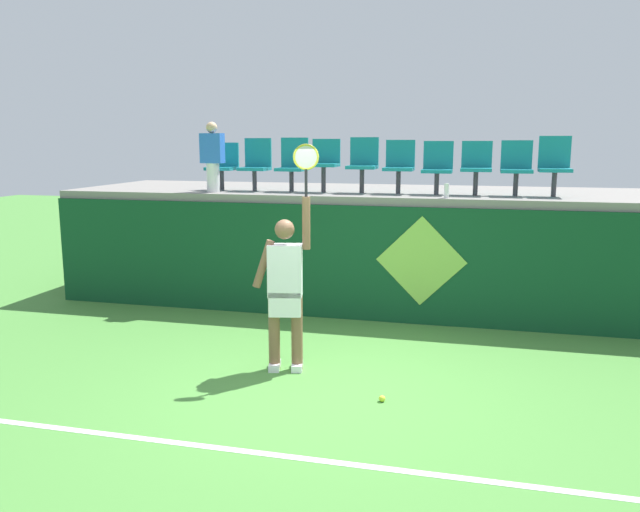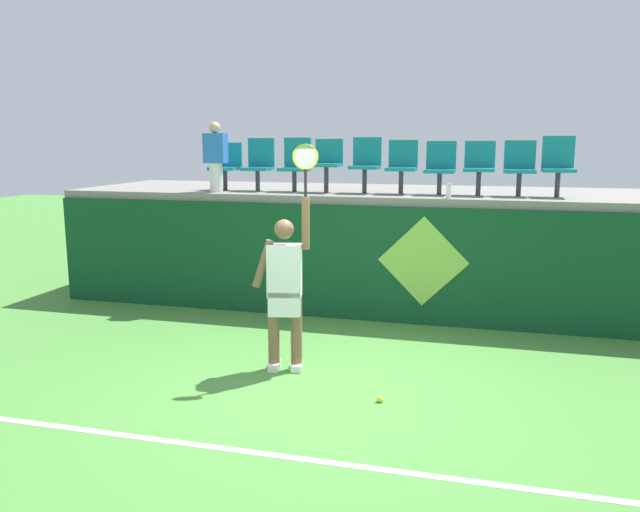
{
  "view_description": "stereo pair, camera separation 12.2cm",
  "coord_description": "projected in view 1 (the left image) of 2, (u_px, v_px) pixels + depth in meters",
  "views": [
    {
      "loc": [
        1.48,
        -6.11,
        2.59
      ],
      "look_at": [
        -0.29,
        0.99,
        1.26
      ],
      "focal_mm": 35.72,
      "sensor_mm": 36.0,
      "label": 1
    },
    {
      "loc": [
        1.6,
        -6.08,
        2.59
      ],
      "look_at": [
        -0.29,
        0.99,
        1.26
      ],
      "focal_mm": 35.72,
      "sensor_mm": 36.0,
      "label": 2
    }
  ],
  "objects": [
    {
      "name": "ground_plane",
      "position": [
        324.0,
        392.0,
        6.65
      ],
      "size": [
        40.0,
        40.0,
        0.0
      ],
      "primitive_type": "plane",
      "color": "#478438"
    },
    {
      "name": "court_back_wall",
      "position": [
        370.0,
        263.0,
        9.2
      ],
      "size": [
        10.09,
        0.2,
        1.67
      ],
      "primitive_type": "cube",
      "color": "#0F4223",
      "rests_on": "ground_plane"
    },
    {
      "name": "spectator_platform",
      "position": [
        385.0,
        194.0,
        10.32
      ],
      "size": [
        10.09,
        2.77,
        0.12
      ],
      "primitive_type": "cube",
      "color": "gray",
      "rests_on": "court_back_wall"
    },
    {
      "name": "court_baseline_stripe",
      "position": [
        284.0,
        456.0,
        5.29
      ],
      "size": [
        9.08,
        0.08,
        0.01
      ],
      "primitive_type": "cube",
      "color": "white",
      "rests_on": "ground_plane"
    },
    {
      "name": "tennis_player",
      "position": [
        286.0,
        287.0,
        7.13
      ],
      "size": [
        0.74,
        0.33,
        2.55
      ],
      "color": "white",
      "rests_on": "ground_plane"
    },
    {
      "name": "tennis_ball",
      "position": [
        382.0,
        399.0,
        6.39
      ],
      "size": [
        0.07,
        0.07,
        0.07
      ],
      "primitive_type": "sphere",
      "color": "#D1E533",
      "rests_on": "ground_plane"
    },
    {
      "name": "water_bottle",
      "position": [
        447.0,
        191.0,
        8.85
      ],
      "size": [
        0.07,
        0.07,
        0.2
      ],
      "primitive_type": "cylinder",
      "color": "white",
      "rests_on": "spectator_platform"
    },
    {
      "name": "stadium_chair_0",
      "position": [
        223.0,
        164.0,
        10.25
      ],
      "size": [
        0.44,
        0.42,
        0.76
      ],
      "color": "#38383D",
      "rests_on": "spectator_platform"
    },
    {
      "name": "stadium_chair_1",
      "position": [
        256.0,
        163.0,
        10.12
      ],
      "size": [
        0.44,
        0.42,
        0.83
      ],
      "color": "#38383D",
      "rests_on": "spectator_platform"
    },
    {
      "name": "stadium_chair_2",
      "position": [
        293.0,
        163.0,
        9.97
      ],
      "size": [
        0.44,
        0.42,
        0.84
      ],
      "color": "#38383D",
      "rests_on": "spectator_platform"
    },
    {
      "name": "stadium_chair_3",
      "position": [
        325.0,
        161.0,
        9.83
      ],
      "size": [
        0.44,
        0.42,
        0.82
      ],
      "color": "#38383D",
      "rests_on": "spectator_platform"
    },
    {
      "name": "stadium_chair_4",
      "position": [
        363.0,
        162.0,
        9.7
      ],
      "size": [
        0.44,
        0.42,
        0.84
      ],
      "color": "#38383D",
      "rests_on": "spectator_platform"
    },
    {
      "name": "stadium_chair_5",
      "position": [
        399.0,
        164.0,
        9.57
      ],
      "size": [
        0.44,
        0.42,
        0.8
      ],
      "color": "#38383D",
      "rests_on": "spectator_platform"
    },
    {
      "name": "stadium_chair_6",
      "position": [
        438.0,
        166.0,
        9.44
      ],
      "size": [
        0.44,
        0.42,
        0.78
      ],
      "color": "#38383D",
      "rests_on": "spectator_platform"
    },
    {
      "name": "stadium_chair_7",
      "position": [
        476.0,
        165.0,
        9.3
      ],
      "size": [
        0.44,
        0.42,
        0.79
      ],
      "color": "#38383D",
      "rests_on": "spectator_platform"
    },
    {
      "name": "stadium_chair_8",
      "position": [
        516.0,
        166.0,
        9.17
      ],
      "size": [
        0.44,
        0.42,
        0.8
      ],
      "color": "#38383D",
      "rests_on": "spectator_platform"
    },
    {
      "name": "stadium_chair_9",
      "position": [
        555.0,
        164.0,
        9.04
      ],
      "size": [
        0.44,
        0.42,
        0.86
      ],
      "color": "#38383D",
      "rests_on": "spectator_platform"
    },
    {
      "name": "spectator_0",
      "position": [
        212.0,
        156.0,
        9.82
      ],
      "size": [
        0.34,
        0.2,
        1.07
      ],
      "color": "white",
      "rests_on": "spectator_platform"
    },
    {
      "name": "wall_signage_mount",
      "position": [
        419.0,
        324.0,
        9.08
      ],
      "size": [
        1.27,
        0.01,
        1.56
      ],
      "color": "#0F4223",
      "rests_on": "ground_plane"
    }
  ]
}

